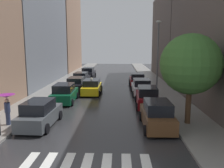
# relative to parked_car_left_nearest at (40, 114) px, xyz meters

# --- Properties ---
(ground_plane) EXTENTS (28.00, 72.00, 0.04)m
(ground_plane) POSITION_rel_parked_car_left_nearest_xyz_m (3.80, 17.68, -0.83)
(ground_plane) COLOR #2B2B2E
(sidewalk_left) EXTENTS (3.00, 72.00, 0.15)m
(sidewalk_left) POSITION_rel_parked_car_left_nearest_xyz_m (-2.70, 17.68, -0.74)
(sidewalk_left) COLOR gray
(sidewalk_left) RESTS_ON ground
(sidewalk_right) EXTENTS (3.00, 72.00, 0.15)m
(sidewalk_right) POSITION_rel_parked_car_left_nearest_xyz_m (10.30, 17.68, -0.74)
(sidewalk_right) COLOR gray
(sidewalk_right) RESTS_ON ground
(crosswalk_stripes) EXTENTS (5.85, 2.20, 0.01)m
(crosswalk_stripes) POSITION_rel_parked_car_left_nearest_xyz_m (3.80, -4.99, -0.81)
(crosswalk_stripes) COLOR silver
(crosswalk_stripes) RESTS_ON ground
(building_left_mid) EXTENTS (6.00, 18.41, 21.00)m
(building_left_mid) POSITION_rel_parked_car_left_nearest_xyz_m (-7.20, 17.78, 9.69)
(building_left_mid) COLOR slate
(building_left_mid) RESTS_ON ground
(building_left_far) EXTENTS (6.00, 15.24, 16.08)m
(building_left_far) POSITION_rel_parked_car_left_nearest_xyz_m (-7.20, 35.34, 7.23)
(building_left_far) COLOR #8C6B56
(building_left_far) RESTS_ON ground
(building_right_mid) EXTENTS (6.00, 16.93, 13.74)m
(building_right_mid) POSITION_rel_parked_car_left_nearest_xyz_m (14.80, 24.78, 6.06)
(building_right_mid) COLOR #564C47
(building_right_mid) RESTS_ON ground
(parked_car_left_nearest) EXTENTS (2.14, 4.36, 1.75)m
(parked_car_left_nearest) POSITION_rel_parked_car_left_nearest_xyz_m (0.00, 0.00, 0.00)
(parked_car_left_nearest) COLOR #474C51
(parked_car_left_nearest) RESTS_ON ground
(parked_car_left_second) EXTENTS (2.19, 4.42, 1.76)m
(parked_car_left_second) POSITION_rel_parked_car_left_nearest_xyz_m (0.08, 6.62, 0.01)
(parked_car_left_second) COLOR #0C4C2D
(parked_car_left_second) RESTS_ON ground
(parked_car_left_third) EXTENTS (2.14, 4.61, 1.58)m
(parked_car_left_third) POSITION_rel_parked_car_left_nearest_xyz_m (0.10, 12.56, -0.07)
(parked_car_left_third) COLOR black
(parked_car_left_third) RESTS_ON ground
(parked_car_left_fourth) EXTENTS (2.24, 4.62, 1.56)m
(parked_car_left_fourth) POSITION_rel_parked_car_left_nearest_xyz_m (-0.19, 17.86, -0.07)
(parked_car_left_fourth) COLOR black
(parked_car_left_fourth) RESTS_ON ground
(parked_car_left_fifth) EXTENTS (2.21, 4.77, 1.72)m
(parked_car_left_fifth) POSITION_rel_parked_car_left_nearest_xyz_m (0.05, 23.59, -0.01)
(parked_car_left_fifth) COLOR black
(parked_car_left_fifth) RESTS_ON ground
(parked_car_right_nearest) EXTENTS (2.04, 4.28, 1.81)m
(parked_car_right_nearest) POSITION_rel_parked_car_left_nearest_xyz_m (7.70, -0.10, 0.02)
(parked_car_right_nearest) COLOR brown
(parked_car_right_nearest) RESTS_ON ground
(parked_car_right_second) EXTENTS (2.13, 4.46, 1.79)m
(parked_car_right_second) POSITION_rel_parked_car_left_nearest_xyz_m (7.69, 5.22, 0.02)
(parked_car_right_second) COLOR maroon
(parked_car_right_second) RESTS_ON ground
(parked_car_right_third) EXTENTS (2.17, 4.37, 1.71)m
(parked_car_right_third) POSITION_rel_parked_car_left_nearest_xyz_m (7.65, 10.43, -0.01)
(parked_car_right_third) COLOR silver
(parked_car_right_third) RESTS_ON ground
(parked_car_right_fourth) EXTENTS (2.14, 4.12, 1.65)m
(parked_car_right_fourth) POSITION_rel_parked_car_left_nearest_xyz_m (7.62, 16.23, -0.04)
(parked_car_right_fourth) COLOR maroon
(parked_car_right_fourth) RESTS_ON ground
(taxi_midroad) EXTENTS (2.08, 4.49, 1.81)m
(taxi_midroad) POSITION_rel_parked_car_left_nearest_xyz_m (2.21, 10.53, -0.05)
(taxi_midroad) COLOR yellow
(taxi_midroad) RESTS_ON ground
(pedestrian_foreground) EXTENTS (1.08, 1.08, 2.02)m
(pedestrian_foreground) POSITION_rel_parked_car_left_nearest_xyz_m (-2.03, -0.25, 0.84)
(pedestrian_foreground) COLOR navy
(pedestrian_foreground) RESTS_ON sidewalk_left
(street_tree_right) EXTENTS (3.93, 3.93, 5.93)m
(street_tree_right) POSITION_rel_parked_car_left_nearest_xyz_m (9.84, 0.46, 3.29)
(street_tree_right) COLOR #513823
(street_tree_right) RESTS_ON sidewalk_right
(lamp_post_right) EXTENTS (0.60, 0.28, 7.74)m
(lamp_post_right) POSITION_rel_parked_car_left_nearest_xyz_m (9.35, 10.57, 3.75)
(lamp_post_right) COLOR #595B60
(lamp_post_right) RESTS_ON sidewalk_right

